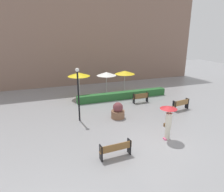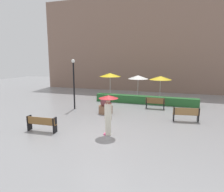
% 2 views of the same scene
% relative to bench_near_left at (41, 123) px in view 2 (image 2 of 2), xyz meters
% --- Properties ---
extents(ground_plane, '(60.00, 60.00, 0.00)m').
position_rel_bench_near_left_xyz_m(ground_plane, '(3.24, 0.66, -0.50)').
color(ground_plane, gray).
extents(bench_near_left, '(1.76, 0.47, 0.85)m').
position_rel_bench_near_left_xyz_m(bench_near_left, '(0.00, 0.00, 0.00)').
color(bench_near_left, olive).
rests_on(bench_near_left, ground).
extents(bench_far_right, '(1.67, 0.60, 0.91)m').
position_rel_bench_near_left_xyz_m(bench_far_right, '(7.65, 4.55, 0.04)').
color(bench_far_right, '#9E7242').
rests_on(bench_far_right, ground).
extents(bench_back_row, '(1.53, 0.39, 0.92)m').
position_rel_bench_near_left_xyz_m(bench_back_row, '(5.33, 7.41, 0.03)').
color(bench_back_row, brown).
rests_on(bench_back_row, ground).
extents(pedestrian_with_umbrella, '(1.03, 1.03, 2.13)m').
position_rel_bench_near_left_xyz_m(pedestrian_with_umbrella, '(3.68, 0.75, 0.90)').
color(pedestrian_with_umbrella, silver).
rests_on(pedestrian_with_umbrella, ground).
extents(planter_pot, '(1.03, 1.03, 1.25)m').
position_rel_bench_near_left_xyz_m(planter_pot, '(2.01, 4.81, 0.03)').
color(planter_pot, brown).
rests_on(planter_pot, ground).
extents(lamp_post, '(0.28, 0.28, 3.97)m').
position_rel_bench_near_left_xyz_m(lamp_post, '(-0.86, 5.32, 1.93)').
color(lamp_post, black).
rests_on(lamp_post, ground).
extents(patio_umbrella_yellow, '(2.16, 2.16, 2.56)m').
position_rel_bench_near_left_xyz_m(patio_umbrella_yellow, '(0.28, 10.86, 1.88)').
color(patio_umbrella_yellow, silver).
rests_on(patio_umbrella_yellow, ground).
extents(patio_umbrella_white, '(2.01, 2.01, 2.40)m').
position_rel_bench_near_left_xyz_m(patio_umbrella_white, '(3.17, 11.00, 1.71)').
color(patio_umbrella_white, silver).
rests_on(patio_umbrella_white, ground).
extents(patio_umbrella_yellow_far, '(2.14, 2.14, 2.36)m').
position_rel_bench_near_left_xyz_m(patio_umbrella_yellow_far, '(5.32, 11.22, 1.68)').
color(patio_umbrella_yellow_far, silver).
rests_on(patio_umbrella_yellow_far, ground).
extents(hedge_strip, '(9.15, 0.70, 0.70)m').
position_rel_bench_near_left_xyz_m(hedge_strip, '(4.23, 9.06, -0.15)').
color(hedge_strip, '#28602D').
rests_on(hedge_strip, ground).
extents(building_facade, '(28.00, 1.20, 11.55)m').
position_rel_bench_near_left_xyz_m(building_facade, '(3.24, 16.66, 5.27)').
color(building_facade, '#846656').
rests_on(building_facade, ground).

